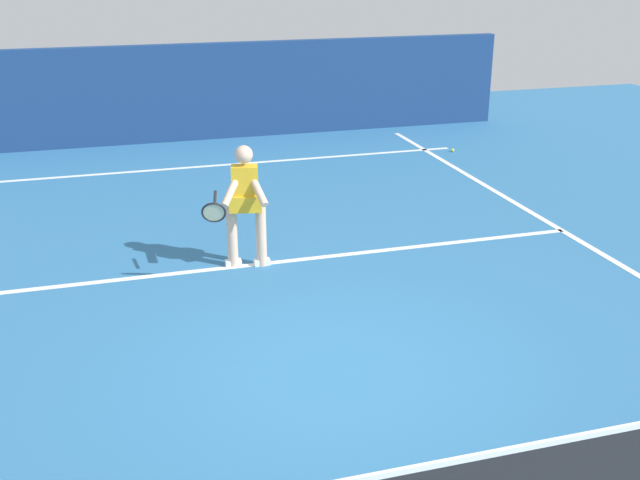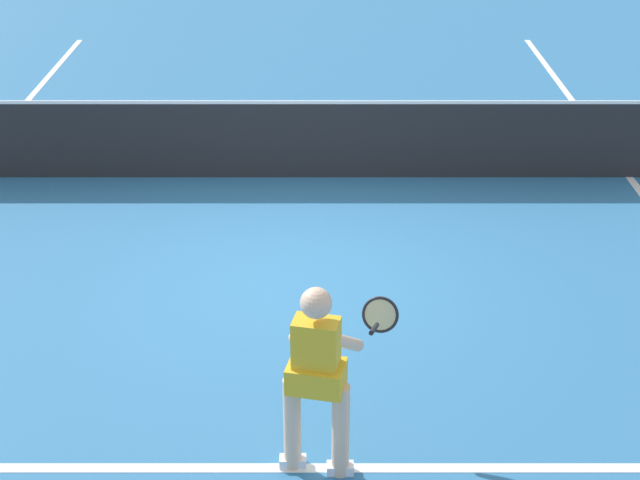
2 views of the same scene
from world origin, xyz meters
The scene contains 6 objects.
ground_plane centered at (0.00, 0.00, 0.00)m, with size 26.57×26.57×0.00m, color teal.
court_back_wall centered at (0.00, -9.92, 0.98)m, with size 13.49×0.24×1.95m, color navy.
baseline_marking centered at (0.00, -7.72, 0.00)m, with size 9.49×0.10×0.01m, color white.
service_line_marking centered at (0.00, -2.89, 0.00)m, with size 8.49×0.10×0.01m, color white.
tennis_player centered at (0.30, -2.87, 0.85)m, with size 0.91×0.90×1.55m.
tennis_ball_near centered at (-4.71, -7.42, 0.03)m, with size 0.07×0.07×0.07m, color #D1E533.
Camera 1 is at (1.92, 5.93, 3.76)m, focal length 43.02 mm.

